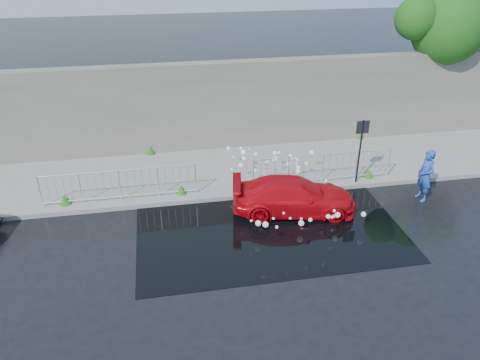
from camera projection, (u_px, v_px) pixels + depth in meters
name	position (u px, v px, depth m)	size (l,w,h in m)	color
ground	(260.00, 249.00, 13.44)	(90.00, 90.00, 0.00)	black
pavement	(231.00, 170.00, 17.75)	(30.00, 4.00, 0.15)	gray
curb	(241.00, 196.00, 16.01)	(30.00, 0.25, 0.16)	gray
retaining_wall	(222.00, 105.00, 18.81)	(30.00, 0.60, 3.50)	#645E54
puddle	(269.00, 228.00, 14.39)	(8.00, 5.00, 0.01)	black
sign_post	(361.00, 142.00, 16.00)	(0.45, 0.06, 2.50)	black
tree	(453.00, 23.00, 19.20)	(4.98, 3.04, 6.31)	#332114
railing_left	(120.00, 184.00, 15.37)	(5.05, 0.05, 1.10)	silver
railing_right	(323.00, 167.00, 16.49)	(5.05, 0.05, 1.10)	silver
weeds	(227.00, 172.00, 17.08)	(12.17, 3.93, 0.41)	#204D14
water_spray	(281.00, 180.00, 15.83)	(3.63, 5.54, 0.99)	white
red_car	(294.00, 196.00, 15.01)	(1.60, 3.94, 1.14)	red
person	(426.00, 175.00, 15.54)	(0.66, 0.43, 1.81)	#2343B2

